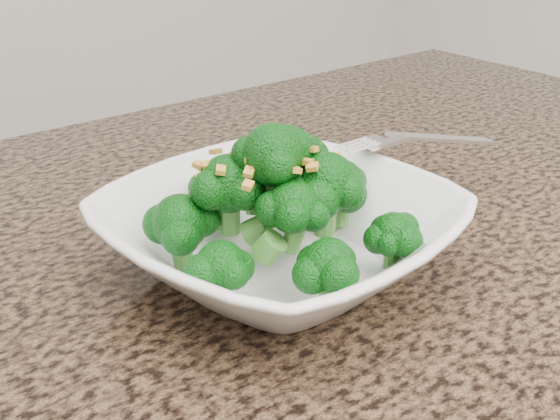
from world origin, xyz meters
TOP-DOWN VIEW (x-y plane):
  - bowl at (0.15, 0.40)m, footprint 0.28×0.28m
  - broccoli_pile at (0.15, 0.40)m, footprint 0.21×0.21m
  - garlic_topping at (0.15, 0.40)m, footprint 0.13×0.13m
  - fork at (0.29, 0.42)m, footprint 0.19×0.07m

SIDE VIEW (x-z plane):
  - bowl at x=0.15m, z-range 0.90..0.96m
  - fork at x=0.29m, z-range 0.96..0.97m
  - broccoli_pile at x=0.15m, z-range 0.96..1.03m
  - garlic_topping at x=0.15m, z-range 1.03..1.04m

